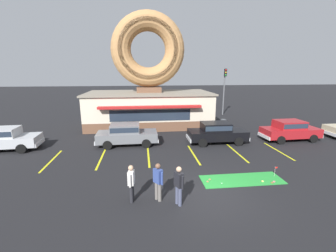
{
  "coord_description": "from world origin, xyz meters",
  "views": [
    {
      "loc": [
        -2.83,
        -8.77,
        5.37
      ],
      "look_at": [
        -1.22,
        5.0,
        2.0
      ],
      "focal_mm": 24.0,
      "sensor_mm": 36.0,
      "label": 1
    }
  ],
  "objects_px": {
    "pedestrian_hooded_kid": "(179,184)",
    "traffic_light_pole": "(224,85)",
    "car_grey": "(126,134)",
    "pedestrian_blue_sweater_man": "(131,182)",
    "car_silver": "(4,138)",
    "car_black": "(217,132)",
    "golf_ball": "(222,183)",
    "car_red": "(290,130)",
    "trash_bin": "(223,124)",
    "pedestrian_leather_jacket_man": "(158,180)",
    "putting_flag_pin": "(276,169)"
  },
  "relations": [
    {
      "from": "pedestrian_hooded_kid",
      "to": "traffic_light_pole",
      "type": "relative_size",
      "value": 0.29
    },
    {
      "from": "car_grey",
      "to": "pedestrian_blue_sweater_man",
      "type": "relative_size",
      "value": 2.8
    },
    {
      "from": "car_silver",
      "to": "pedestrian_hooded_kid",
      "type": "bearing_deg",
      "value": -35.91
    },
    {
      "from": "car_black",
      "to": "traffic_light_pole",
      "type": "distance_m",
      "value": 12.36
    },
    {
      "from": "golf_ball",
      "to": "pedestrian_blue_sweater_man",
      "type": "relative_size",
      "value": 0.03
    },
    {
      "from": "car_red",
      "to": "traffic_light_pole",
      "type": "distance_m",
      "value": 11.56
    },
    {
      "from": "trash_bin",
      "to": "traffic_light_pole",
      "type": "height_order",
      "value": "traffic_light_pole"
    },
    {
      "from": "golf_ball",
      "to": "traffic_light_pole",
      "type": "distance_m",
      "value": 19.04
    },
    {
      "from": "car_black",
      "to": "car_grey",
      "type": "distance_m",
      "value": 6.85
    },
    {
      "from": "golf_ball",
      "to": "pedestrian_leather_jacket_man",
      "type": "height_order",
      "value": "pedestrian_leather_jacket_man"
    },
    {
      "from": "car_black",
      "to": "car_grey",
      "type": "height_order",
      "value": "same"
    },
    {
      "from": "pedestrian_blue_sweater_man",
      "to": "traffic_light_pole",
      "type": "distance_m",
      "value": 21.59
    },
    {
      "from": "pedestrian_hooded_kid",
      "to": "car_red",
      "type": "bearing_deg",
      "value": 37.46
    },
    {
      "from": "pedestrian_leather_jacket_man",
      "to": "golf_ball",
      "type": "bearing_deg",
      "value": 17.48
    },
    {
      "from": "golf_ball",
      "to": "car_silver",
      "type": "distance_m",
      "value": 14.92
    },
    {
      "from": "trash_bin",
      "to": "pedestrian_hooded_kid",
      "type": "bearing_deg",
      "value": -117.8
    },
    {
      "from": "car_black",
      "to": "pedestrian_blue_sweater_man",
      "type": "distance_m",
      "value": 9.63
    },
    {
      "from": "pedestrian_blue_sweater_man",
      "to": "pedestrian_hooded_kid",
      "type": "relative_size",
      "value": 0.97
    },
    {
      "from": "pedestrian_leather_jacket_man",
      "to": "trash_bin",
      "type": "bearing_deg",
      "value": 58.27
    },
    {
      "from": "putting_flag_pin",
      "to": "car_grey",
      "type": "xyz_separation_m",
      "value": [
        -8.01,
        6.29,
        0.43
      ]
    },
    {
      "from": "car_silver",
      "to": "pedestrian_leather_jacket_man",
      "type": "relative_size",
      "value": 2.77
    },
    {
      "from": "golf_ball",
      "to": "car_red",
      "type": "xyz_separation_m",
      "value": [
        7.89,
        6.43,
        0.82
      ]
    },
    {
      "from": "traffic_light_pole",
      "to": "pedestrian_blue_sweater_man",
      "type": "bearing_deg",
      "value": -120.14
    },
    {
      "from": "putting_flag_pin",
      "to": "trash_bin",
      "type": "distance_m",
      "value": 9.99
    },
    {
      "from": "putting_flag_pin",
      "to": "car_black",
      "type": "relative_size",
      "value": 0.12
    },
    {
      "from": "car_black",
      "to": "pedestrian_blue_sweater_man",
      "type": "xyz_separation_m",
      "value": [
        -6.16,
        -7.39,
        0.03
      ]
    },
    {
      "from": "putting_flag_pin",
      "to": "car_black",
      "type": "xyz_separation_m",
      "value": [
        -1.17,
        5.99,
        0.43
      ]
    },
    {
      "from": "car_black",
      "to": "pedestrian_leather_jacket_man",
      "type": "distance_m",
      "value": 8.99
    },
    {
      "from": "golf_ball",
      "to": "car_silver",
      "type": "relative_size",
      "value": 0.01
    },
    {
      "from": "car_black",
      "to": "pedestrian_hooded_kid",
      "type": "distance_m",
      "value": 8.94
    },
    {
      "from": "golf_ball",
      "to": "pedestrian_blue_sweater_man",
      "type": "height_order",
      "value": "pedestrian_blue_sweater_man"
    },
    {
      "from": "car_red",
      "to": "car_black",
      "type": "relative_size",
      "value": 1.01
    },
    {
      "from": "car_red",
      "to": "traffic_light_pole",
      "type": "relative_size",
      "value": 0.79
    },
    {
      "from": "car_red",
      "to": "pedestrian_blue_sweater_man",
      "type": "xyz_separation_m",
      "value": [
        -12.19,
        -7.4,
        0.03
      ]
    },
    {
      "from": "car_grey",
      "to": "traffic_light_pole",
      "type": "distance_m",
      "value": 15.99
    },
    {
      "from": "car_red",
      "to": "pedestrian_hooded_kid",
      "type": "height_order",
      "value": "pedestrian_hooded_kid"
    },
    {
      "from": "pedestrian_leather_jacket_man",
      "to": "pedestrian_hooded_kid",
      "type": "bearing_deg",
      "value": -28.11
    },
    {
      "from": "car_grey",
      "to": "trash_bin",
      "type": "bearing_deg",
      "value": 22.53
    },
    {
      "from": "car_grey",
      "to": "car_silver",
      "type": "bearing_deg",
      "value": -178.7
    },
    {
      "from": "car_red",
      "to": "car_black",
      "type": "distance_m",
      "value": 6.03
    },
    {
      "from": "pedestrian_blue_sweater_man",
      "to": "trash_bin",
      "type": "relative_size",
      "value": 1.68
    },
    {
      "from": "car_silver",
      "to": "pedestrian_hooded_kid",
      "type": "distance_m",
      "value": 13.59
    },
    {
      "from": "putting_flag_pin",
      "to": "pedestrian_leather_jacket_man",
      "type": "distance_m",
      "value": 6.4
    },
    {
      "from": "pedestrian_hooded_kid",
      "to": "traffic_light_pole",
      "type": "xyz_separation_m",
      "value": [
        8.83,
        18.98,
        2.77
      ]
    },
    {
      "from": "golf_ball",
      "to": "car_red",
      "type": "height_order",
      "value": "car_red"
    },
    {
      "from": "pedestrian_leather_jacket_man",
      "to": "car_grey",
      "type": "bearing_deg",
      "value": 103.03
    },
    {
      "from": "pedestrian_blue_sweater_man",
      "to": "traffic_light_pole",
      "type": "bearing_deg",
      "value": 59.86
    },
    {
      "from": "putting_flag_pin",
      "to": "car_silver",
      "type": "xyz_separation_m",
      "value": [
        -16.41,
        6.1,
        0.43
      ]
    },
    {
      "from": "car_grey",
      "to": "trash_bin",
      "type": "relative_size",
      "value": 4.7
    },
    {
      "from": "pedestrian_blue_sweater_man",
      "to": "pedestrian_leather_jacket_man",
      "type": "height_order",
      "value": "pedestrian_leather_jacket_man"
    }
  ]
}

